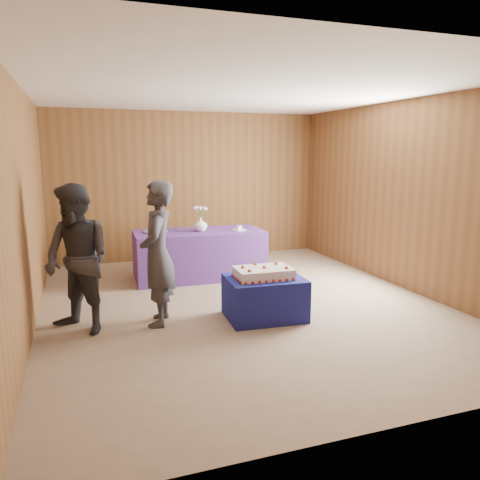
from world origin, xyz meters
name	(u,v)px	position (x,y,z in m)	size (l,w,h in m)	color
ground	(242,304)	(0.00, 0.00, 0.00)	(6.00, 6.00, 0.00)	gray
room_shell	(242,166)	(0.00, 0.00, 1.80)	(5.04, 6.04, 2.72)	brown
cake_table	(264,298)	(0.09, -0.55, 0.25)	(0.90, 0.70, 0.50)	navy
serving_table	(199,254)	(-0.19, 1.51, 0.38)	(2.00, 0.90, 0.75)	#5D3591
sheet_cake	(263,273)	(0.07, -0.56, 0.56)	(0.71, 0.50, 0.16)	white
vase	(201,224)	(-0.16, 1.49, 0.86)	(0.21, 0.21, 0.22)	white
flower_spray	(200,208)	(-0.16, 1.49, 1.11)	(0.23, 0.22, 0.17)	#336D2B
platter	(155,232)	(-0.86, 1.61, 0.76)	(0.38, 0.38, 0.02)	#5B4C99
plate	(239,230)	(0.43, 1.36, 0.76)	(0.22, 0.22, 0.01)	white
cake_slice	(239,227)	(0.43, 1.36, 0.80)	(0.08, 0.08, 0.09)	white
knife	(247,232)	(0.50, 1.16, 0.75)	(0.26, 0.02, 0.00)	silver
guest_left	(158,254)	(-1.13, -0.32, 0.83)	(0.60, 0.40, 1.66)	#34343D
guest_right	(78,260)	(-2.00, -0.30, 0.82)	(0.80, 0.62, 1.65)	#2E2F37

